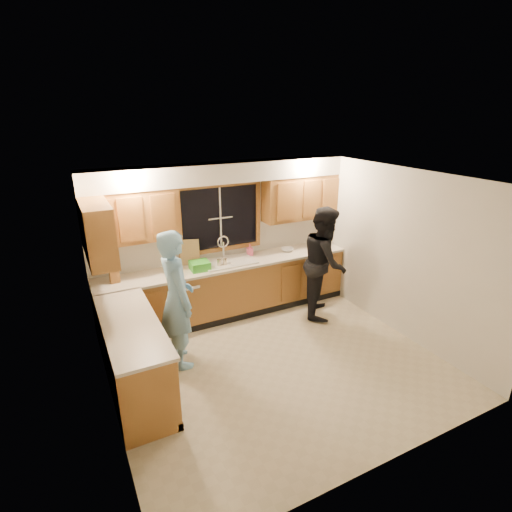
{
  "coord_description": "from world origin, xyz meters",
  "views": [
    {
      "loc": [
        -2.33,
        -3.97,
        3.27
      ],
      "look_at": [
        0.02,
        0.65,
        1.35
      ],
      "focal_mm": 28.0,
      "sensor_mm": 36.0,
      "label": 1
    }
  ],
  "objects": [
    {
      "name": "bowl",
      "position": [
        1.14,
        1.65,
        0.95
      ],
      "size": [
        0.29,
        0.29,
        0.05
      ],
      "primitive_type": "imported",
      "rotation": [
        0.0,
        0.0,
        -0.43
      ],
      "color": "silver",
      "rests_on": "countertop_back"
    },
    {
      "name": "wall_left",
      "position": [
        -2.1,
        0.0,
        1.25
      ],
      "size": [
        0.0,
        3.8,
        3.8
      ],
      "primitive_type": "plane",
      "rotation": [
        1.57,
        0.0,
        1.57
      ],
      "color": "beige",
      "rests_on": "ground"
    },
    {
      "name": "upper_cabinets_return",
      "position": [
        -1.94,
        1.12,
        1.83
      ],
      "size": [
        0.33,
        0.9,
        0.75
      ],
      "primitive_type": "cube",
      "color": "#9E662E",
      "rests_on": "wall_left"
    },
    {
      "name": "wall_back",
      "position": [
        0.0,
        1.9,
        1.25
      ],
      "size": [
        4.2,
        0.0,
        4.2
      ],
      "primitive_type": "plane",
      "rotation": [
        1.57,
        0.0,
        0.0
      ],
      "color": "beige",
      "rests_on": "ground"
    },
    {
      "name": "dishwasher",
      "position": [
        -0.85,
        1.59,
        0.41
      ],
      "size": [
        0.6,
        0.56,
        0.82
      ],
      "primitive_type": "cube",
      "color": "white",
      "rests_on": "floor"
    },
    {
      "name": "base_cabinets_left",
      "position": [
        -1.8,
        0.35,
        0.44
      ],
      "size": [
        0.6,
        1.9,
        0.88
      ],
      "primitive_type": "cube",
      "color": "#9E662E",
      "rests_on": "ground"
    },
    {
      "name": "window_frame",
      "position": [
        0.0,
        1.89,
        1.6
      ],
      "size": [
        1.44,
        0.03,
        1.14
      ],
      "color": "black",
      "rests_on": "wall_back"
    },
    {
      "name": "soap_bottle",
      "position": [
        0.46,
        1.75,
        1.02
      ],
      "size": [
        0.09,
        0.1,
        0.2
      ],
      "primitive_type": "imported",
      "rotation": [
        0.0,
        0.0,
        -0.07
      ],
      "color": "#F55D8A",
      "rests_on": "countertop_back"
    },
    {
      "name": "sink",
      "position": [
        0.0,
        1.6,
        0.86
      ],
      "size": [
        0.86,
        0.52,
        0.57
      ],
      "color": "silver",
      "rests_on": "countertop_back"
    },
    {
      "name": "countertop_back",
      "position": [
        0.0,
        1.58,
        0.9
      ],
      "size": [
        4.2,
        0.63,
        0.04
      ],
      "primitive_type": "cube",
      "color": "beige",
      "rests_on": "base_cabinets_back"
    },
    {
      "name": "upper_cabinets_right",
      "position": [
        1.43,
        1.73,
        1.83
      ],
      "size": [
        1.35,
        0.33,
        0.75
      ],
      "primitive_type": "cube",
      "color": "#9E662E",
      "rests_on": "wall_back"
    },
    {
      "name": "countertop_left",
      "position": [
        -1.79,
        0.35,
        0.9
      ],
      "size": [
        0.63,
        1.9,
        0.04
      ],
      "primitive_type": "cube",
      "color": "beige",
      "rests_on": "base_cabinets_left"
    },
    {
      "name": "floor",
      "position": [
        0.0,
        0.0,
        0.0
      ],
      "size": [
        4.2,
        4.2,
        0.0
      ],
      "primitive_type": "plane",
      "color": "#B8AD8E",
      "rests_on": "ground"
    },
    {
      "name": "can_left",
      "position": [
        -0.2,
        1.5,
        0.98
      ],
      "size": [
        0.08,
        0.08,
        0.12
      ],
      "primitive_type": "cylinder",
      "rotation": [
        0.0,
        0.0,
        0.28
      ],
      "color": "beige",
      "rests_on": "countertop_back"
    },
    {
      "name": "base_cabinets_back",
      "position": [
        0.0,
        1.6,
        0.44
      ],
      "size": [
        4.2,
        0.6,
        0.88
      ],
      "primitive_type": "cube",
      "color": "#9E662E",
      "rests_on": "ground"
    },
    {
      "name": "can_right",
      "position": [
        -0.1,
        1.49,
        0.98
      ],
      "size": [
        0.09,
        0.09,
        0.12
      ],
      "primitive_type": "cylinder",
      "rotation": [
        0.0,
        0.0,
        -0.43
      ],
      "color": "beige",
      "rests_on": "countertop_back"
    },
    {
      "name": "knife_block",
      "position": [
        -1.76,
        1.63,
        1.04
      ],
      "size": [
        0.14,
        0.12,
        0.24
      ],
      "primitive_type": "cube",
      "rotation": [
        0.0,
        0.0,
        0.07
      ],
      "color": "#9D632B",
      "rests_on": "countertop_back"
    },
    {
      "name": "stove",
      "position": [
        -1.8,
        -0.22,
        0.45
      ],
      "size": [
        0.58,
        0.75,
        0.9
      ],
      "primitive_type": "cube",
      "color": "white",
      "rests_on": "floor"
    },
    {
      "name": "cutting_board",
      "position": [
        -0.57,
        1.82,
        1.12
      ],
      "size": [
        0.32,
        0.19,
        0.4
      ],
      "primitive_type": "cube",
      "rotation": [
        -0.21,
        0.0,
        -0.3
      ],
      "color": "tan",
      "rests_on": "countertop_back"
    },
    {
      "name": "upper_cabinets_left",
      "position": [
        -1.43,
        1.73,
        1.83
      ],
      "size": [
        1.35,
        0.33,
        0.75
      ],
      "primitive_type": "cube",
      "color": "#9E662E",
      "rests_on": "wall_back"
    },
    {
      "name": "wall_right",
      "position": [
        2.1,
        0.0,
        1.25
      ],
      "size": [
        0.0,
        3.8,
        3.8
      ],
      "primitive_type": "plane",
      "rotation": [
        1.57,
        0.0,
        -1.57
      ],
      "color": "beige",
      "rests_on": "ground"
    },
    {
      "name": "man",
      "position": [
        -1.14,
        0.65,
        0.94
      ],
      "size": [
        0.47,
        0.7,
        1.88
      ],
      "primitive_type": "imported",
      "rotation": [
        0.0,
        0.0,
        1.6
      ],
      "color": "#76B1DF",
      "rests_on": "floor"
    },
    {
      "name": "dish_crate",
      "position": [
        -0.51,
        1.52,
        0.99
      ],
      "size": [
        0.3,
        0.28,
        0.13
      ],
      "primitive_type": "cube",
      "rotation": [
        0.0,
        0.0,
        -0.05
      ],
      "color": "green",
      "rests_on": "countertop_back"
    },
    {
      "name": "ceiling",
      "position": [
        0.0,
        0.0,
        2.5
      ],
      "size": [
        4.2,
        4.2,
        0.0
      ],
      "primitive_type": "plane",
      "rotation": [
        3.14,
        0.0,
        0.0
      ],
      "color": "silver"
    },
    {
      "name": "woman",
      "position": [
        1.41,
        0.92,
        0.92
      ],
      "size": [
        1.08,
        1.13,
        1.84
      ],
      "primitive_type": "imported",
      "rotation": [
        0.0,
        0.0,
        0.96
      ],
      "color": "black",
      "rests_on": "floor"
    },
    {
      "name": "soffit",
      "position": [
        0.0,
        1.72,
        2.35
      ],
      "size": [
        4.2,
        0.35,
        0.3
      ],
      "primitive_type": "cube",
      "color": "silver",
      "rests_on": "wall_back"
    }
  ]
}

